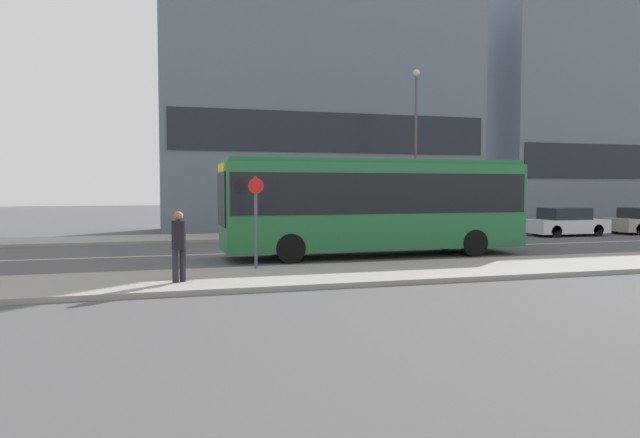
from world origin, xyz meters
The scene contains 11 objects.
ground_plane centered at (0.00, 0.00, 0.00)m, with size 120.00×120.00×0.00m, color #4F4F51.
sidewalk_near centered at (0.00, -6.25, 0.07)m, with size 44.00×3.50×0.13m.
sidewalk_far centered at (0.00, 6.25, 0.07)m, with size 44.00×3.50×0.13m.
lane_centerline centered at (0.00, 0.00, 0.00)m, with size 41.80×0.16×0.01m.
apartment_block_left_tower centered at (5.67, 11.68, 9.96)m, with size 18.95×4.44×19.95m.
apartment_block_right_tower centered at (25.82, 11.98, 7.47)m, with size 16.61×5.03×14.97m.
city_bus centered at (3.48, -2.08, 1.95)m, with size 10.75×2.51×3.40m.
parked_car_0 centered at (15.89, 3.26, 0.66)m, with size 3.95×1.72×1.41m.
pedestrian_near_stop centered at (-3.41, -6.76, 1.11)m, with size 0.34×0.34×1.72m.
bus_stop_sign centered at (-1.22, -4.95, 1.66)m, with size 0.44×0.12×2.62m.
street_lamp centered at (8.65, 5.52, 5.03)m, with size 0.36×0.36×8.21m.
Camera 1 is at (-3.86, -20.96, 2.43)m, focal length 32.00 mm.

